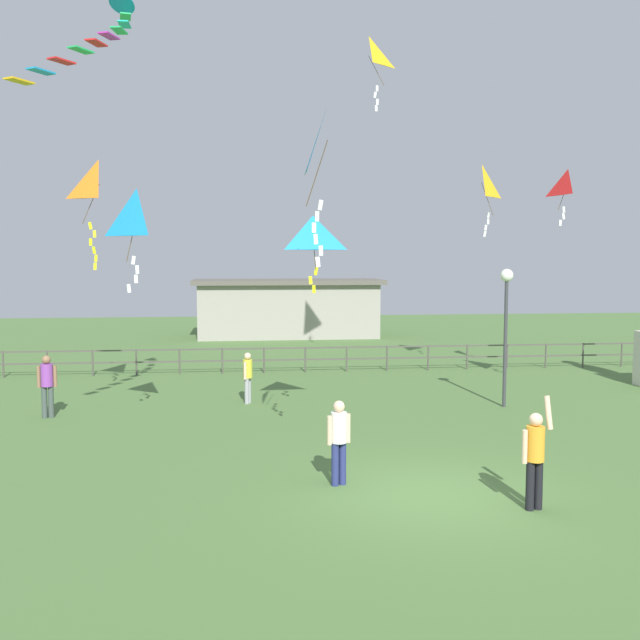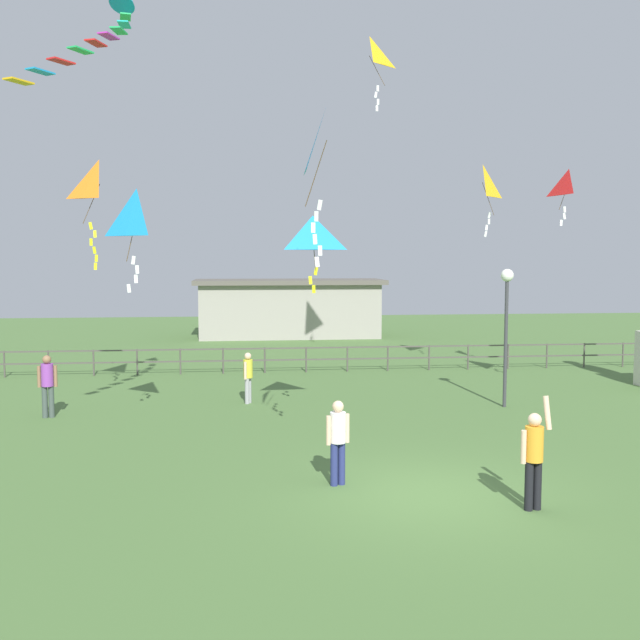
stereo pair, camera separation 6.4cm
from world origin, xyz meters
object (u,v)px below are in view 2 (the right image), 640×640
kite_7 (137,217)px  person_2 (248,374)px  person_3 (534,453)px  kite_6 (313,237)px  kite_5 (326,145)px  kite_3 (483,184)px  streamer_kite (120,2)px  person_0 (47,382)px  kite_4 (370,58)px  kite_0 (568,185)px  kite_2 (99,189)px  lamppost (507,305)px  person_1 (338,437)px

kite_7 → person_2: bearing=52.5°
person_3 → kite_6: 8.06m
kite_6 → kite_5: bearing=-91.8°
kite_3 → streamer_kite: 13.80m
person_0 → kite_4: kite_4 is taller
streamer_kite → kite_0: bearing=22.2°
kite_0 → kite_7: size_ratio=0.76×
kite_4 → kite_7: bearing=-133.5°
person_0 → kite_2: 5.44m
kite_4 → person_0: bearing=-151.8°
kite_0 → kite_6: size_ratio=1.00×
person_2 → person_3: person_3 is taller
kite_5 → streamer_kite: bearing=141.9°
kite_0 → kite_4: size_ratio=0.75×
lamppost → person_3: 8.75m
kite_6 → person_0: bearing=166.2°
person_0 → kite_0: size_ratio=0.91×
kite_0 → person_2: bearing=-169.2°
person_3 → kite_4: bearing=92.1°
kite_0 → person_0: bearing=-168.1°
person_0 → kite_4: bearing=28.2°
lamppost → kite_7: 10.34m
person_1 → kite_2: 10.76m
kite_0 → kite_5: 12.67m
kite_3 → kite_4: 5.84m
person_0 → streamer_kite: (2.45, -2.15, 9.09)m
kite_6 → kite_0: bearing=29.4°
kite_6 → kite_2: bearing=153.8°
person_0 → streamer_kite: streamer_kite is taller
lamppost → person_2: (-7.27, 1.29, -2.04)m
person_0 → kite_7: bearing=-37.3°
lamppost → streamer_kite: bearing=-167.9°
person_3 → kite_6: size_ratio=1.06×
kite_7 → person_3: bearing=-39.7°
person_3 → kite_7: bearing=140.3°
kite_7 → streamer_kite: streamer_kite is taller
kite_0 → kite_2: 14.75m
person_2 → kite_4: (4.22, 3.78, 10.12)m
kite_4 → streamer_kite: size_ratio=0.52×
kite_7 → kite_4: bearing=46.5°
person_1 → kite_2: (-5.65, 7.53, 5.22)m
kite_3 → kite_7: (-10.90, -7.38, -1.61)m
person_0 → person_1: bearing=-43.0°
person_1 → person_3: (3.10, -1.67, 0.06)m
streamer_kite → person_2: bearing=50.6°
kite_5 → lamppost: bearing=44.0°
kite_4 → kite_7: 11.44m
person_3 → kite_6: bearing=115.8°
person_3 → kite_4: kite_4 is taller
kite_4 → kite_5: 11.91m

